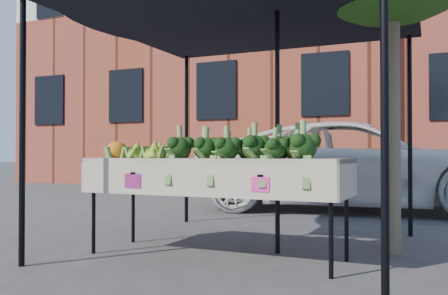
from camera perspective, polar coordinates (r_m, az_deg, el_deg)
ground at (r=4.72m, az=-2.94°, el=-12.25°), size 90.00×90.00×0.00m
table at (r=4.43m, az=-1.05°, el=-7.09°), size 2.41×0.82×0.90m
canopy at (r=4.82m, az=2.61°, el=4.37°), size 3.16×3.16×2.74m
broccoli_heap at (r=4.32m, az=2.40°, el=0.57°), size 1.39×0.59×0.28m
romanesco_cluster at (r=4.75m, az=-8.16°, el=0.07°), size 0.44×0.58×0.21m
cauliflower_pair at (r=4.90m, az=-12.51°, el=-0.07°), size 0.21×0.21×0.19m
vehicle at (r=8.70m, az=15.46°, el=10.73°), size 1.76×2.62×5.34m
street_tree at (r=4.92m, az=19.26°, el=10.66°), size 1.94×1.94×3.82m
building_left at (r=17.97m, az=0.13°, el=10.64°), size 12.00×8.00×9.00m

